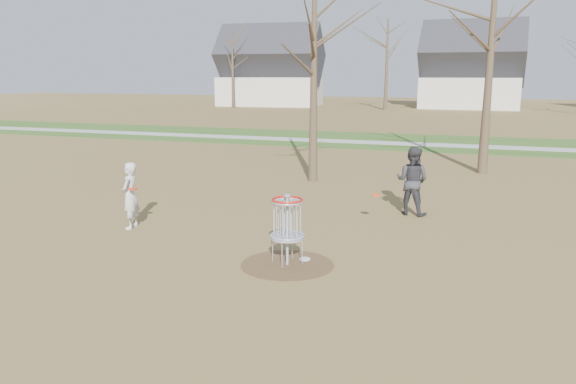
# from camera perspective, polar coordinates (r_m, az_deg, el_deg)

# --- Properties ---
(ground) EXTENTS (160.00, 160.00, 0.00)m
(ground) POSITION_cam_1_polar(r_m,az_deg,el_deg) (10.88, -0.08, -7.41)
(ground) COLOR brown
(ground) RESTS_ON ground
(green_band) EXTENTS (160.00, 8.00, 0.01)m
(green_band) POSITION_cam_1_polar(r_m,az_deg,el_deg) (31.09, 12.70, 4.98)
(green_band) COLOR #2D5119
(green_band) RESTS_ON ground
(footpath) EXTENTS (160.00, 1.50, 0.01)m
(footpath) POSITION_cam_1_polar(r_m,az_deg,el_deg) (30.10, 12.48, 4.79)
(footpath) COLOR #9E9E99
(footpath) RESTS_ON green_band
(dirt_circle) EXTENTS (1.80, 1.80, 0.01)m
(dirt_circle) POSITION_cam_1_polar(r_m,az_deg,el_deg) (10.87, -0.08, -7.39)
(dirt_circle) COLOR #47331E
(dirt_circle) RESTS_ON ground
(player_standing) EXTENTS (0.48, 0.64, 1.58)m
(player_standing) POSITION_cam_1_polar(r_m,az_deg,el_deg) (13.73, -15.76, -0.36)
(player_standing) COLOR silver
(player_standing) RESTS_ON ground
(player_throwing) EXTENTS (1.00, 0.86, 1.78)m
(player_throwing) POSITION_cam_1_polar(r_m,az_deg,el_deg) (14.84, 12.50, 1.11)
(player_throwing) COLOR #313136
(player_throwing) RESTS_ON ground
(disc_grounded) EXTENTS (0.22, 0.22, 0.02)m
(disc_grounded) POSITION_cam_1_polar(r_m,az_deg,el_deg) (11.15, 1.72, -6.81)
(disc_grounded) COLOR silver
(disc_grounded) RESTS_ON dirt_circle
(discs_in_play) EXTENTS (5.47, 2.46, 0.28)m
(discs_in_play) POSITION_cam_1_polar(r_m,az_deg,el_deg) (13.20, -2.62, -0.01)
(discs_in_play) COLOR #FF450D
(discs_in_play) RESTS_ON ground
(disc_golf_basket) EXTENTS (0.64, 0.64, 1.35)m
(disc_golf_basket) POSITION_cam_1_polar(r_m,az_deg,el_deg) (10.61, -0.08, -2.75)
(disc_golf_basket) COLOR #9EA3AD
(disc_golf_basket) RESTS_ON ground
(bare_trees) EXTENTS (52.62, 44.98, 9.00)m
(bare_trees) POSITION_cam_1_polar(r_m,az_deg,el_deg) (45.55, 17.47, 13.58)
(bare_trees) COLOR #382B1E
(bare_trees) RESTS_ON ground
(houses_row) EXTENTS (56.51, 10.01, 7.26)m
(houses_row) POSITION_cam_1_polar(r_m,az_deg,el_deg) (62.27, 20.25, 11.12)
(houses_row) COLOR silver
(houses_row) RESTS_ON ground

